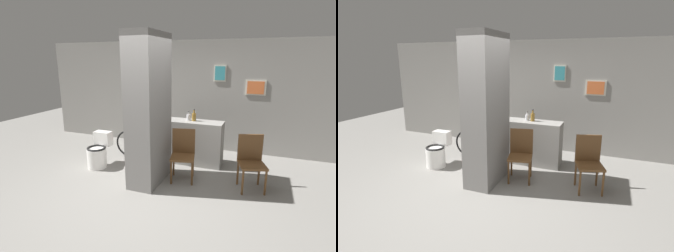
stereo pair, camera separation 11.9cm
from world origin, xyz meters
The scene contains 10 objects.
ground_plane centered at (0.00, 0.00, 0.00)m, with size 14.00×14.00×0.00m, color gray.
wall_back centered at (0.00, 2.63, 1.30)m, with size 8.00×0.09×2.60m.
pillar_center centered at (-0.14, 0.49, 1.30)m, with size 0.50×0.98×2.60m.
counter_shelf centered at (0.32, 1.57, 0.46)m, with size 1.32×0.44×0.92m.
toilet centered at (-1.40, 0.70, 0.30)m, with size 0.39×0.55×0.70m.
chair_near_pillar centered at (0.40, 0.77, 0.51)m, with size 0.50×0.50×0.93m.
chair_by_doorway centered at (1.59, 0.83, 0.51)m, with size 0.53×0.53×0.93m.
bicycle centered at (-0.59, 1.43, 0.32)m, with size 1.64×0.42×0.65m.
bottle_tall centered at (0.37, 1.59, 1.01)m, with size 0.09×0.09×0.25m.
bottle_short centered at (0.25, 1.61, 0.99)m, with size 0.08×0.08×0.20m.
Camera 1 is at (1.73, -3.55, 2.17)m, focal length 28.00 mm.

